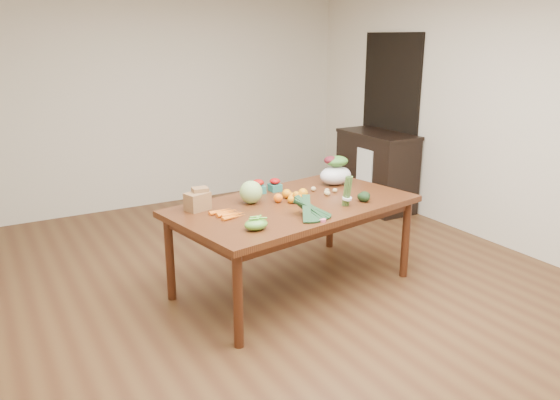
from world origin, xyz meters
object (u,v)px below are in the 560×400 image
cabinet (376,170)px  salad_bag (336,172)px  kale_bunch (313,208)px  mandarin_cluster (296,196)px  cabbage (251,192)px  asparagus_bundle (347,191)px  paper_bag (197,200)px  dining_table (293,246)px

cabinet → salad_bag: salad_bag is taller
cabinet → kale_bunch: 2.85m
mandarin_cluster → salad_bag: bearing=26.1°
cabinet → mandarin_cluster: bearing=-145.0°
cabbage → asparagus_bundle: asparagus_bundle is taller
paper_bag → cabbage: size_ratio=1.28×
salad_bag → mandarin_cluster: bearing=-153.9°
asparagus_bundle → salad_bag: (0.31, 0.59, -0.01)m
mandarin_cluster → cabinet: bearing=35.0°
mandarin_cluster → salad_bag: salad_bag is taller
cabbage → mandarin_cluster: 0.37m
asparagus_bundle → kale_bunch: bearing=-172.8°
salad_bag → paper_bag: bearing=-176.1°
dining_table → paper_bag: size_ratio=8.18×
dining_table → cabinet: 2.52m
cabinet → cabbage: size_ratio=5.46×
mandarin_cluster → asparagus_bundle: (0.29, -0.30, 0.08)m
paper_bag → mandarin_cluster: size_ratio=1.33×
kale_bunch → salad_bag: (0.71, 0.72, 0.04)m
cabbage → salad_bag: 0.95m
paper_bag → asparagus_bundle: (1.07, -0.50, 0.04)m
kale_bunch → dining_table: bearing=69.7°
mandarin_cluster → salad_bag: size_ratio=0.59×
paper_bag → salad_bag: 1.39m
cabbage → paper_bag: bearing=174.0°
dining_table → salad_bag: salad_bag is taller
cabbage → asparagus_bundle: 0.78m
cabinet → kale_bunch: size_ratio=2.55×
mandarin_cluster → kale_bunch: kale_bunch is taller
dining_table → asparagus_bundle: 0.66m
dining_table → mandarin_cluster: 0.42m
mandarin_cluster → kale_bunch: bearing=-104.5°
dining_table → kale_bunch: bearing=-110.3°
mandarin_cluster → salad_bag: 0.68m
paper_bag → salad_bag: (1.38, 0.09, 0.03)m
mandarin_cluster → kale_bunch: 0.44m
kale_bunch → salad_bag: bearing=35.3°
cabbage → salad_bag: (0.94, 0.14, 0.03)m
mandarin_cluster → paper_bag: bearing=165.5°
kale_bunch → cabbage: bearing=101.6°
kale_bunch → salad_bag: 1.01m
cabbage → mandarin_cluster: (0.34, -0.16, -0.05)m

